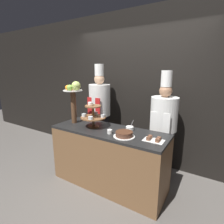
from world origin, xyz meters
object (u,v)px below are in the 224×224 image
at_px(chef_left, 100,109).
at_px(tiered_stand, 93,115).
at_px(cake_square_tray, 154,139).
at_px(cake_round, 124,134).
at_px(fruit_pedestal, 74,95).
at_px(serving_bowl_far, 130,128).
at_px(chef_center_left, 163,124).
at_px(cup_white, 110,132).

bearing_deg(chef_left, tiered_stand, -62.88).
xyz_separation_m(tiered_stand, cake_square_tray, (0.97, -0.03, -0.17)).
relative_size(tiered_stand, cake_round, 1.35).
bearing_deg(fruit_pedestal, cake_round, -6.85).
relative_size(cake_square_tray, serving_bowl_far, 1.63).
bearing_deg(chef_center_left, cake_round, -113.36).
height_order(cup_white, chef_center_left, chef_center_left).
bearing_deg(fruit_pedestal, chef_left, 82.86).
distance_m(cake_square_tray, chef_center_left, 0.66).
relative_size(fruit_pedestal, cup_white, 10.10).
relative_size(cake_round, cup_white, 4.21).
relative_size(serving_bowl_far, chef_left, 0.08).
bearing_deg(cup_white, tiered_stand, 163.42).
distance_m(serving_bowl_far, chef_left, 0.97).
bearing_deg(fruit_pedestal, tiered_stand, -1.86).
bearing_deg(cake_round, serving_bowl_far, 100.82).
bearing_deg(cup_white, cake_round, 0.84).
bearing_deg(cake_square_tray, serving_bowl_far, 154.69).
relative_size(cup_white, cake_square_tray, 0.27).
distance_m(cake_square_tray, chef_left, 1.44).
height_order(tiered_stand, chef_center_left, chef_center_left).
bearing_deg(chef_left, chef_center_left, 0.00).
bearing_deg(cup_white, cake_square_tray, 7.23).
bearing_deg(cup_white, serving_bowl_far, 58.32).
xyz_separation_m(cake_round, chef_center_left, (0.31, 0.73, -0.00)).
xyz_separation_m(tiered_stand, chef_center_left, (0.90, 0.62, -0.16)).
xyz_separation_m(tiered_stand, cup_white, (0.37, -0.11, -0.16)).
height_order(cup_white, cake_square_tray, cup_white).
relative_size(tiered_stand, cake_square_tray, 1.52).
distance_m(chef_left, chef_center_left, 1.22).
bearing_deg(cup_white, chef_center_left, 53.54).
distance_m(fruit_pedestal, chef_center_left, 1.50).
relative_size(cake_round, chef_center_left, 0.16).
height_order(tiered_stand, fruit_pedestal, fruit_pedestal).
distance_m(cake_round, chef_center_left, 0.79).
relative_size(cake_round, chef_left, 0.15).
xyz_separation_m(tiered_stand, serving_bowl_far, (0.54, 0.17, -0.16)).
distance_m(cake_round, serving_bowl_far, 0.28).
distance_m(tiered_stand, chef_left, 0.70).
bearing_deg(cup_white, chef_left, 133.15).
bearing_deg(chef_left, serving_bowl_far, -27.71).
relative_size(cake_round, cake_square_tray, 1.13).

